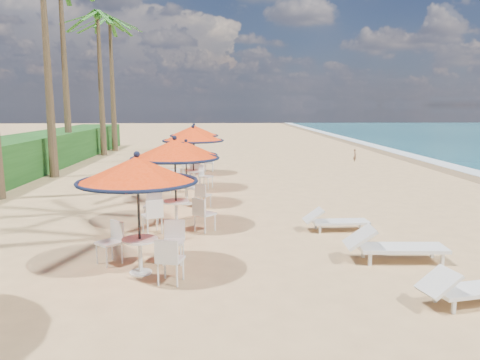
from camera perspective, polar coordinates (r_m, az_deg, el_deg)
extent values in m
plane|color=tan|center=(10.15, 18.62, -10.85)|extent=(160.00, 160.00, 0.00)
cylinder|color=black|center=(9.57, -12.22, -4.29)|extent=(0.05, 0.05, 2.39)
cone|color=#FF4316|center=(9.40, -12.42, 1.26)|extent=(2.39, 2.39, 0.52)
torus|color=black|center=(9.44, -12.37, -0.18)|extent=(2.39, 2.39, 0.07)
sphere|color=black|center=(9.37, -12.48, 3.09)|extent=(0.12, 0.12, 0.12)
cylinder|color=white|center=(9.70, -12.13, -7.11)|extent=(0.73, 0.73, 0.04)
cylinder|color=white|center=(9.80, -12.06, -9.03)|extent=(0.08, 0.08, 0.73)
cylinder|color=black|center=(13.08, -7.86, -0.45)|extent=(0.05, 0.05, 2.46)
cone|color=#FF4316|center=(12.96, -7.95, 3.75)|extent=(2.46, 2.46, 0.53)
torus|color=black|center=(12.98, -7.93, 2.67)|extent=(2.46, 2.46, 0.07)
sphere|color=black|center=(12.93, -7.98, 5.11)|extent=(0.13, 0.13, 0.13)
cylinder|color=white|center=(13.17, -7.81, -2.60)|extent=(0.75, 0.75, 0.04)
cylinder|color=white|center=(13.25, -7.78, -4.09)|extent=(0.09, 0.09, 0.75)
cylinder|color=black|center=(16.11, -6.55, 0.83)|extent=(0.05, 0.05, 2.15)
cone|color=#FF4316|center=(16.01, -6.60, 3.82)|extent=(2.15, 2.15, 0.47)
torus|color=black|center=(16.03, -6.59, 3.05)|extent=(2.15, 2.15, 0.07)
sphere|color=black|center=(15.98, -6.62, 4.78)|extent=(0.11, 0.11, 0.11)
cylinder|color=white|center=(16.17, -6.52, -0.71)|extent=(0.66, 0.66, 0.04)
cylinder|color=white|center=(16.23, -6.50, -1.79)|extent=(0.07, 0.07, 0.66)
cylinder|color=black|center=(19.06, -5.71, 2.63)|extent=(0.05, 0.05, 2.49)
cone|color=#FF4316|center=(18.98, -5.76, 5.55)|extent=(2.49, 2.49, 0.54)
torus|color=black|center=(18.99, -5.75, 4.81)|extent=(2.49, 2.49, 0.08)
sphere|color=black|center=(18.96, -5.77, 6.50)|extent=(0.13, 0.13, 0.13)
cylinder|color=white|center=(19.12, -5.69, 1.12)|extent=(0.76, 0.76, 0.04)
cylinder|color=white|center=(19.18, -5.67, 0.06)|extent=(0.09, 0.09, 0.76)
cylinder|color=black|center=(23.31, -5.59, 3.71)|extent=(0.05, 0.05, 2.40)
cone|color=#FF4316|center=(23.24, -5.63, 6.01)|extent=(2.40, 2.40, 0.52)
torus|color=black|center=(23.26, -5.62, 5.42)|extent=(2.40, 2.40, 0.07)
sphere|color=black|center=(23.23, -5.64, 6.76)|extent=(0.13, 0.13, 0.13)
cylinder|color=white|center=(23.36, -5.57, 2.51)|extent=(0.73, 0.73, 0.04)
cylinder|color=white|center=(23.41, -5.56, 1.67)|extent=(0.08, 0.08, 0.73)
cube|color=white|center=(9.19, 27.00, -11.77)|extent=(1.69, 0.90, 0.07)
cube|color=white|center=(8.63, 23.03, -11.37)|extent=(0.64, 0.68, 0.40)
cube|color=white|center=(9.24, 26.94, -12.64)|extent=(0.06, 0.06, 0.23)
cube|color=white|center=(10.87, 19.17, -7.83)|extent=(1.90, 0.77, 0.08)
cube|color=white|center=(10.54, 14.39, -6.76)|extent=(0.66, 0.71, 0.46)
cube|color=white|center=(10.92, 19.12, -8.71)|extent=(0.07, 0.07, 0.26)
cube|color=white|center=(13.03, 12.15, -5.00)|extent=(1.53, 0.61, 0.06)
cube|color=white|center=(12.79, 8.92, -4.27)|extent=(0.53, 0.57, 0.38)
cube|color=white|center=(13.07, 12.12, -5.61)|extent=(0.05, 0.05, 0.21)
cone|color=brown|center=(23.75, -22.38, 12.15)|extent=(0.44, 0.44, 9.83)
cone|color=brown|center=(29.17, -20.55, 12.00)|extent=(0.44, 0.44, 10.27)
cone|color=brown|center=(33.20, -16.60, 10.82)|extent=(0.44, 0.44, 9.16)
sphere|color=#265C1A|center=(33.67, -16.97, 18.63)|extent=(0.56, 0.56, 0.56)
cone|color=brown|center=(36.18, -15.28, 10.84)|extent=(0.44, 0.44, 9.33)
sphere|color=#265C1A|center=(36.64, -15.60, 18.14)|extent=(0.56, 0.56, 0.56)
imported|color=#92684A|center=(29.02, 13.84, 2.99)|extent=(0.25, 0.33, 0.83)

